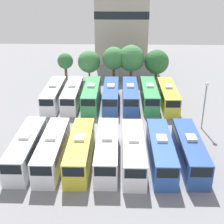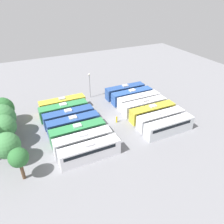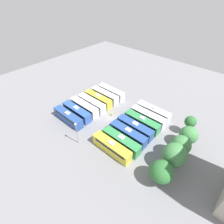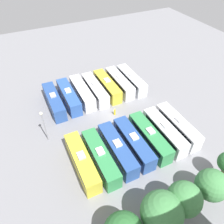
# 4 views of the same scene
# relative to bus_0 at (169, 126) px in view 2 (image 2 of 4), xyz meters

# --- Properties ---
(ground_plane) EXTENTS (118.17, 118.17, 0.00)m
(ground_plane) POSITION_rel_bus_0_xyz_m (9.83, 9.08, -1.78)
(ground_plane) COLOR gray
(bus_0) EXTENTS (2.62, 11.54, 3.59)m
(bus_0) POSITION_rel_bus_0_xyz_m (0.00, 0.00, 0.00)
(bus_0) COLOR silver
(bus_0) RESTS_ON ground_plane
(bus_1) EXTENTS (2.62, 11.54, 3.59)m
(bus_1) POSITION_rel_bus_0_xyz_m (3.23, -0.20, 0.00)
(bus_1) COLOR silver
(bus_1) RESTS_ON ground_plane
(bus_2) EXTENTS (2.62, 11.54, 3.59)m
(bus_2) POSITION_rel_bus_0_xyz_m (6.61, -0.25, 0.00)
(bus_2) COLOR gold
(bus_2) RESTS_ON ground_plane
(bus_3) EXTENTS (2.62, 11.54, 3.59)m
(bus_3) POSITION_rel_bus_0_xyz_m (9.89, -0.10, 0.00)
(bus_3) COLOR white
(bus_3) RESTS_ON ground_plane
(bus_4) EXTENTS (2.62, 11.54, 3.59)m
(bus_4) POSITION_rel_bus_0_xyz_m (13.03, -0.39, 0.00)
(bus_4) COLOR white
(bus_4) RESTS_ON ground_plane
(bus_5) EXTENTS (2.62, 11.54, 3.59)m
(bus_5) POSITION_rel_bus_0_xyz_m (16.35, -0.23, 0.00)
(bus_5) COLOR #2D56A8
(bus_5) RESTS_ON ground_plane
(bus_6) EXTENTS (2.62, 11.54, 3.59)m
(bus_6) POSITION_rel_bus_0_xyz_m (19.86, -0.00, 0.00)
(bus_6) COLOR #284C93
(bus_6) RESTS_ON ground_plane
(bus_7) EXTENTS (2.62, 11.54, 3.59)m
(bus_7) POSITION_rel_bus_0_xyz_m (-0.25, 18.25, 0.00)
(bus_7) COLOR white
(bus_7) RESTS_ON ground_plane
(bus_8) EXTENTS (2.62, 11.54, 3.59)m
(bus_8) POSITION_rel_bus_0_xyz_m (3.03, 18.40, 0.00)
(bus_8) COLOR silver
(bus_8) RESTS_ON ground_plane
(bus_9) EXTENTS (2.62, 11.54, 3.59)m
(bus_9) POSITION_rel_bus_0_xyz_m (6.37, 18.40, 0.00)
(bus_9) COLOR #338C4C
(bus_9) RESTS_ON ground_plane
(bus_10) EXTENTS (2.62, 11.54, 3.59)m
(bus_10) POSITION_rel_bus_0_xyz_m (9.79, 18.29, 0.00)
(bus_10) COLOR #284C93
(bus_10) RESTS_ON ground_plane
(bus_11) EXTENTS (2.62, 11.54, 3.59)m
(bus_11) POSITION_rel_bus_0_xyz_m (13.16, 18.41, 0.00)
(bus_11) COLOR #284C93
(bus_11) RESTS_ON ground_plane
(bus_12) EXTENTS (2.62, 11.54, 3.59)m
(bus_12) POSITION_rel_bus_0_xyz_m (16.54, 18.70, 0.00)
(bus_12) COLOR #338C4C
(bus_12) RESTS_ON ground_plane
(bus_13) EXTENTS (2.62, 11.54, 3.59)m
(bus_13) POSITION_rel_bus_0_xyz_m (19.72, 18.15, 0.00)
(bus_13) COLOR gold
(bus_13) RESTS_ON ground_plane
(worker_person) EXTENTS (0.36, 0.36, 1.74)m
(worker_person) POSITION_rel_bus_0_xyz_m (8.70, 8.24, -0.97)
(worker_person) COLOR gold
(worker_person) RESTS_ON ground_plane
(light_pole) EXTENTS (0.60, 0.60, 7.27)m
(light_pole) POSITION_rel_bus_0_xyz_m (23.61, 9.22, 3.20)
(light_pole) COLOR gray
(light_pole) RESTS_ON ground_plane
(tree_0) EXTENTS (3.23, 3.23, 6.22)m
(tree_0) POSITION_rel_bus_0_xyz_m (0.03, 29.95, 2.73)
(tree_0) COLOR brown
(tree_0) RESTS_ON ground_plane
(tree_1) EXTENTS (4.72, 4.72, 6.45)m
(tree_1) POSITION_rel_bus_0_xyz_m (4.76, 31.55, 2.30)
(tree_1) COLOR brown
(tree_1) RESTS_ON ground_plane
(tree_2) EXTENTS (4.77, 4.77, 7.18)m
(tree_2) POSITION_rel_bus_0_xyz_m (10.01, 31.71, 2.99)
(tree_2) COLOR brown
(tree_2) RESTS_ON ground_plane
(tree_3) EXTENTS (5.57, 5.57, 7.56)m
(tree_3) POSITION_rel_bus_0_xyz_m (13.70, 31.89, 2.98)
(tree_3) COLOR brown
(tree_3) RESTS_ON ground_plane
(tree_4) EXTENTS (5.13, 5.13, 6.64)m
(tree_4) POSITION_rel_bus_0_xyz_m (19.07, 31.73, 2.29)
(tree_4) COLOR brown
(tree_4) RESTS_ON ground_plane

